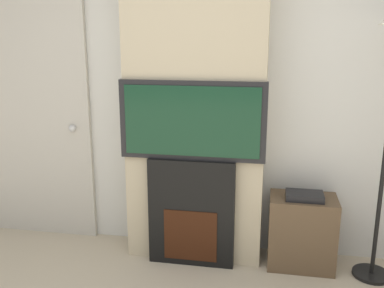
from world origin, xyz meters
TOP-DOWN VIEW (x-y plane):
  - wall_back at (0.00, 2.03)m, footprint 6.00×0.06m
  - chimney_breast at (0.00, 1.84)m, footprint 1.04×0.31m
  - fireplace at (0.00, 1.69)m, footprint 0.65×0.15m
  - television at (0.00, 1.68)m, footprint 1.07×0.07m
  - media_stand at (0.83, 1.78)m, footprint 0.49×0.32m
  - entry_door at (-1.39, 1.97)m, footprint 0.95×0.09m

SIDE VIEW (x-z plane):
  - media_stand at x=0.83m, z-range -0.02..0.59m
  - fireplace at x=0.00m, z-range 0.00..0.83m
  - entry_door at x=-1.39m, z-range 0.00..2.03m
  - television at x=0.00m, z-range 0.83..1.41m
  - wall_back at x=0.00m, z-range 0.00..2.70m
  - chimney_breast at x=0.00m, z-range 0.00..2.70m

